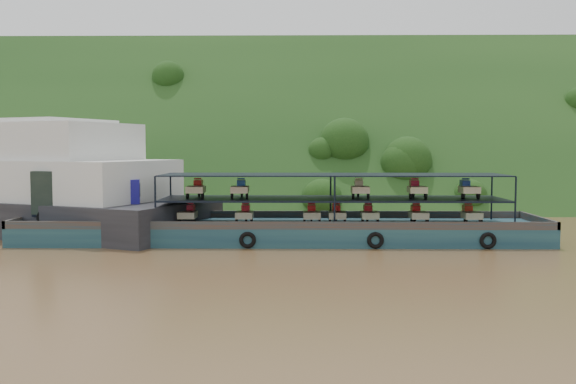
{
  "coord_description": "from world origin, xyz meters",
  "views": [
    {
      "loc": [
        -1.33,
        -42.09,
        6.35
      ],
      "look_at": [
        -2.0,
        3.0,
        3.2
      ],
      "focal_mm": 40.0,
      "sensor_mm": 36.0,
      "label": 1
    }
  ],
  "objects": [
    {
      "name": "cargo_barge",
      "position": [
        -3.8,
        1.24,
        1.18
      ],
      "size": [
        35.0,
        7.18,
        4.77
      ],
      "color": "#132F42",
      "rests_on": "ground"
    },
    {
      "name": "hillside",
      "position": [
        0.0,
        36.0,
        0.0
      ],
      "size": [
        140.0,
        39.6,
        39.6
      ],
      "primitive_type": "cube",
      "rotation": [
        0.79,
        0.0,
        0.0
      ],
      "color": "#143412",
      "rests_on": "ground"
    },
    {
      "name": "ground",
      "position": [
        0.0,
        0.0,
        0.0
      ],
      "size": [
        160.0,
        160.0,
        0.0
      ],
      "primitive_type": "plane",
      "color": "brown",
      "rests_on": "ground"
    }
  ]
}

